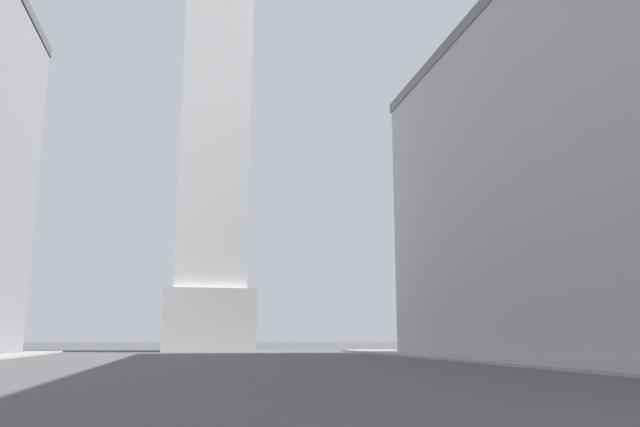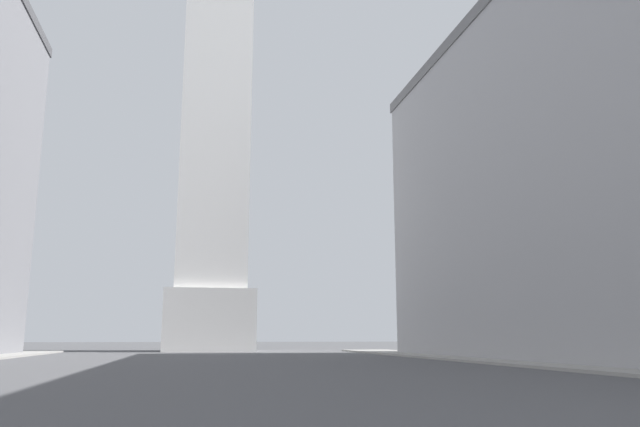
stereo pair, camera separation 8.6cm
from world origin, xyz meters
name	(u,v)px [view 2 (the right image)]	position (x,y,z in m)	size (l,w,h in m)	color
sidewalk_right	(600,368)	(16.35, 23.81, 0.07)	(5.00, 79.36, 0.15)	gray
obelisk	(219,25)	(0.00, 66.14, 37.21)	(9.27, 9.27, 77.54)	silver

